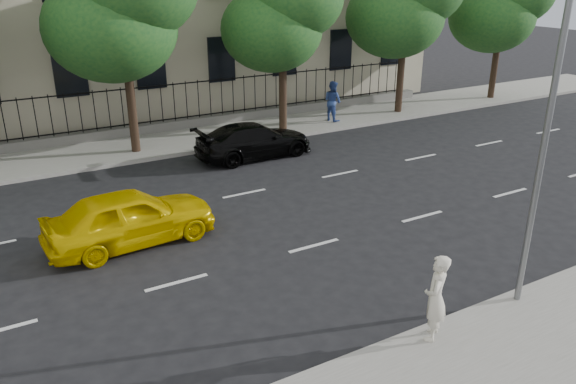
% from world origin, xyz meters
% --- Properties ---
extents(ground, '(120.00, 120.00, 0.00)m').
position_xyz_m(ground, '(0.00, 0.00, 0.00)').
color(ground, black).
rests_on(ground, ground).
extents(near_sidewalk, '(60.00, 4.00, 0.15)m').
position_xyz_m(near_sidewalk, '(0.00, -4.00, 0.07)').
color(near_sidewalk, gray).
rests_on(near_sidewalk, ground).
extents(far_sidewalk, '(60.00, 4.00, 0.15)m').
position_xyz_m(far_sidewalk, '(0.00, 14.00, 0.07)').
color(far_sidewalk, gray).
rests_on(far_sidewalk, ground).
extents(lane_markings, '(49.60, 4.62, 0.01)m').
position_xyz_m(lane_markings, '(0.00, 4.75, 0.01)').
color(lane_markings, silver).
rests_on(lane_markings, ground).
extents(iron_fence, '(30.00, 0.50, 2.20)m').
position_xyz_m(iron_fence, '(0.00, 15.70, 0.65)').
color(iron_fence, slate).
rests_on(iron_fence, far_sidewalk).
extents(street_light, '(0.25, 3.32, 8.05)m').
position_xyz_m(street_light, '(2.50, -1.77, 5.15)').
color(street_light, slate).
rests_on(street_light, near_sidewalk).
extents(tree_d, '(5.34, 4.94, 8.84)m').
position_xyz_m(tree_d, '(5.04, 13.36, 5.84)').
color(tree_d, '#382619').
rests_on(tree_d, far_sidewalk).
extents(yellow_taxi, '(4.79, 2.19, 1.59)m').
position_xyz_m(yellow_taxi, '(-4.34, 5.19, 0.80)').
color(yellow_taxi, '#E1BC00').
rests_on(yellow_taxi, ground).
extents(black_sedan, '(4.90, 2.06, 1.41)m').
position_xyz_m(black_sedan, '(2.12, 10.45, 0.71)').
color(black_sedan, black).
rests_on(black_sedan, ground).
extents(woman_near, '(0.81, 0.77, 1.87)m').
position_xyz_m(woman_near, '(-0.22, -2.40, 1.08)').
color(woman_near, beige).
rests_on(woman_near, near_sidewalk).
extents(pedestrian_far, '(0.92, 1.08, 1.96)m').
position_xyz_m(pedestrian_far, '(7.88, 13.33, 1.13)').
color(pedestrian_far, '#2C4588').
rests_on(pedestrian_far, far_sidewalk).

